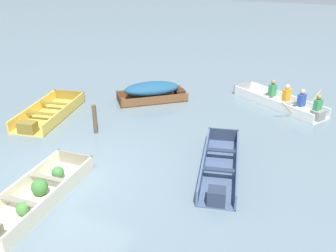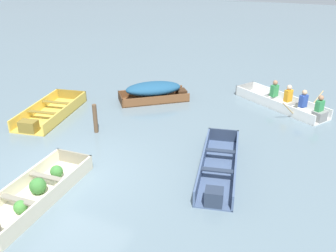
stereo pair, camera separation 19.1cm
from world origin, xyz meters
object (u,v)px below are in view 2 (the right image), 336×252
skiff_yellow_mid_moored (49,114)px  rowboat_white_with_crew (286,103)px  skiff_wooden_brown_near_moored (154,90)px  skiff_slate_blue_far_moored (218,169)px  dinghy_cream_foreground (33,195)px  mooring_post (95,119)px

skiff_yellow_mid_moored → rowboat_white_with_crew: rowboat_white_with_crew is taller
skiff_wooden_brown_near_moored → skiff_slate_blue_far_moored: (3.86, -4.14, -0.26)m
dinghy_cream_foreground → mooring_post: mooring_post is taller
skiff_slate_blue_far_moored → rowboat_white_with_crew: size_ratio=0.96×
skiff_yellow_mid_moored → mooring_post: size_ratio=3.57×
dinghy_cream_foreground → skiff_yellow_mid_moored: bearing=126.0°
skiff_slate_blue_far_moored → rowboat_white_with_crew: rowboat_white_with_crew is taller
skiff_slate_blue_far_moored → rowboat_white_with_crew: bearing=79.9°
mooring_post → skiff_slate_blue_far_moored: bearing=-10.7°
dinghy_cream_foreground → skiff_slate_blue_far_moored: bearing=38.6°
dinghy_cream_foreground → mooring_post: size_ratio=3.56×
skiff_wooden_brown_near_moored → mooring_post: 3.36m
dinghy_cream_foreground → rowboat_white_with_crew: (4.52, 8.18, 0.08)m
dinghy_cream_foreground → skiff_yellow_mid_moored: dinghy_cream_foreground is taller
skiff_yellow_mid_moored → mooring_post: (2.18, -0.35, 0.34)m
skiff_wooden_brown_near_moored → skiff_yellow_mid_moored: 3.98m
skiff_yellow_mid_moored → mooring_post: 2.23m
skiff_yellow_mid_moored → rowboat_white_with_crew: bearing=29.3°
skiff_yellow_mid_moored → rowboat_white_with_crew: size_ratio=0.92×
rowboat_white_with_crew → mooring_post: (-5.25, -4.52, 0.24)m
dinghy_cream_foreground → skiff_wooden_brown_near_moored: 7.00m
skiff_yellow_mid_moored → mooring_post: mooring_post is taller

